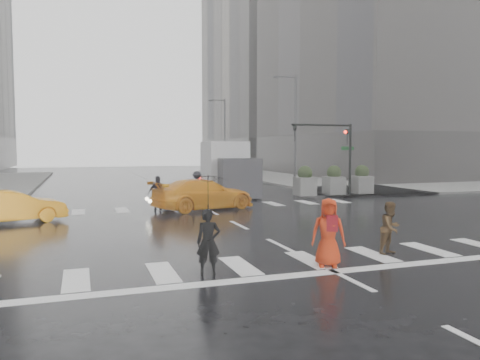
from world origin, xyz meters
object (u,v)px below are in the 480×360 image
object	(u,v)px
pedestrian_orange	(328,232)
box_truck	(228,167)
traffic_signal_pole	(336,145)
pedestrian_brown	(391,228)
taxi_mid	(13,207)

from	to	relation	value
pedestrian_orange	box_truck	size ratio (longest dim) A/B	0.27
traffic_signal_pole	pedestrian_brown	world-z (taller)	traffic_signal_pole
pedestrian_brown	taxi_mid	size ratio (longest dim) A/B	0.38
pedestrian_orange	box_truck	xyz separation A→B (m)	(2.88, 17.89, 0.94)
taxi_mid	box_truck	xyz separation A→B (m)	(11.47, 7.66, 1.16)
box_truck	taxi_mid	bearing A→B (deg)	-140.38
pedestrian_orange	taxi_mid	distance (m)	13.36
traffic_signal_pole	pedestrian_brown	distance (m)	15.73
traffic_signal_pole	pedestrian_orange	xyz separation A→B (m)	(-8.89, -14.81, -2.33)
traffic_signal_pole	box_truck	size ratio (longest dim) A/B	0.70
pedestrian_brown	box_truck	size ratio (longest dim) A/B	0.23
taxi_mid	box_truck	size ratio (longest dim) A/B	0.62
taxi_mid	box_truck	world-z (taller)	box_truck
pedestrian_orange	traffic_signal_pole	bearing A→B (deg)	84.30
pedestrian_orange	pedestrian_brown	bearing A→B (deg)	41.17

